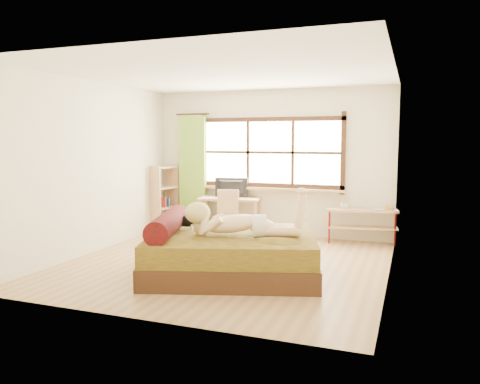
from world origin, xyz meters
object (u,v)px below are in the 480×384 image
at_px(desk, 230,203).
at_px(bookshelf, 164,198).
at_px(woman, 241,211).
at_px(kitten, 186,220).
at_px(bed, 228,252).
at_px(pipe_shelf, 362,218).
at_px(chair, 227,212).

xyz_separation_m(desk, bookshelf, (-1.38, -0.03, 0.04)).
bearing_deg(woman, kitten, 152.76).
xyz_separation_m(woman, bookshelf, (-2.51, 2.42, -0.22)).
height_order(bed, kitten, bed).
relative_size(bed, pipe_shelf, 2.13).
bearing_deg(bed, woman, -26.96).
bearing_deg(pipe_shelf, woman, -125.69).
xyz_separation_m(kitten, chair, (-0.17, 1.93, -0.18)).
bearing_deg(desk, kitten, -91.87).
xyz_separation_m(bed, woman, (0.20, -0.03, 0.58)).
relative_size(bed, kitten, 7.96).
distance_m(chair, pipe_shelf, 2.38).
bearing_deg(pipe_shelf, desk, 173.76).
height_order(woman, pipe_shelf, woman).
relative_size(woman, chair, 1.72).
bearing_deg(desk, pipe_shelf, -5.34).
height_order(bed, pipe_shelf, bed).
height_order(bed, woman, woman).
bearing_deg(desk, bookshelf, 173.05).
bearing_deg(chair, woman, -71.73).
height_order(desk, bookshelf, bookshelf).
bearing_deg(woman, chair, 99.04).
bearing_deg(desk, woman, -73.56).
distance_m(woman, kitten, 0.90).
bearing_deg(bookshelf, woman, -30.12).
height_order(bed, desk, bed).
relative_size(woman, pipe_shelf, 1.25).
bearing_deg(bed, desk, 93.47).
xyz_separation_m(kitten, bookshelf, (-1.64, 2.27, -0.02)).
distance_m(desk, bookshelf, 1.38).
distance_m(woman, pipe_shelf, 2.91).
bearing_deg(pipe_shelf, bed, -129.50).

